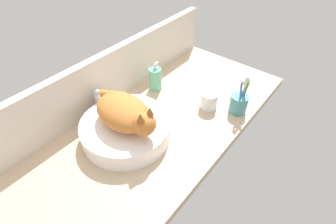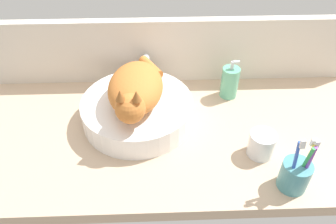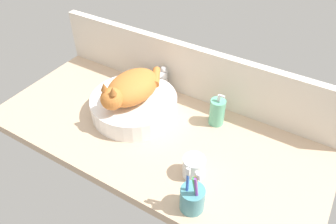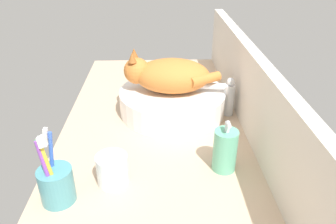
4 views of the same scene
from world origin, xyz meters
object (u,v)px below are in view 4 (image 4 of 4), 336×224
object	(u,v)px
water_glass	(113,171)
soap_dispenser	(226,150)
sink_basin	(173,101)
cat	(169,75)
toothbrush_cup	(57,183)
faucet	(227,95)

from	to	relation	value
water_glass	soap_dispenser	bearing A→B (deg)	99.04
sink_basin	water_glass	size ratio (longest dim) A/B	4.63
cat	water_glass	bearing A→B (deg)	-22.20
sink_basin	cat	xyz separation A→B (cm)	(-0.03, -1.37, 9.75)
cat	soap_dispenser	size ratio (longest dim) A/B	2.16
toothbrush_cup	water_glass	world-z (taller)	toothbrush_cup
faucet	toothbrush_cup	xyz separation A→B (cm)	(40.31, -46.60, -2.34)
cat	toothbrush_cup	xyz separation A→B (cm)	(43.01, -27.22, -8.79)
faucet	toothbrush_cup	distance (cm)	61.65
soap_dispenser	water_glass	distance (cm)	29.13
cat	toothbrush_cup	size ratio (longest dim) A/B	1.72
soap_dispenser	toothbrush_cup	bearing A→B (deg)	-75.67
toothbrush_cup	water_glass	xyz separation A→B (cm)	(-5.84, 12.05, -1.49)
cat	sink_basin	bearing A→B (deg)	88.66
toothbrush_cup	sink_basin	bearing A→B (deg)	146.37
faucet	soap_dispenser	distance (cm)	30.51
soap_dispenser	water_glass	size ratio (longest dim) A/B	1.89
faucet	toothbrush_cup	bearing A→B (deg)	-49.14
sink_basin	cat	bearing A→B (deg)	-91.34
faucet	water_glass	distance (cm)	48.95
sink_basin	toothbrush_cup	distance (cm)	51.63
sink_basin	soap_dispenser	world-z (taller)	soap_dispenser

